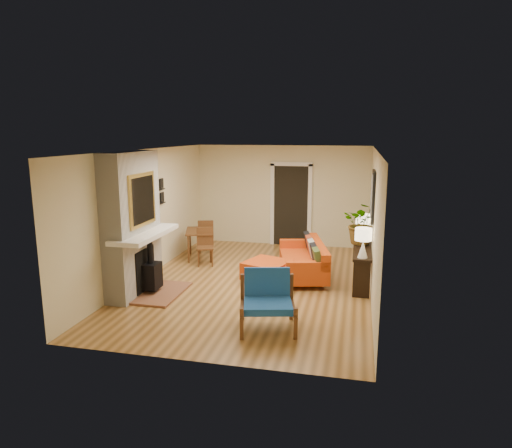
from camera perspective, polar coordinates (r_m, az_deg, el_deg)
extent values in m
plane|color=#B38044|center=(9.12, -0.28, -7.34)|extent=(6.50, 6.50, 0.00)
plane|color=white|center=(8.64, -0.30, 9.21)|extent=(6.50, 6.50, 0.00)
plane|color=beige|center=(11.94, 3.24, 3.55)|extent=(4.50, 0.00, 4.50)
plane|color=beige|center=(5.76, -7.63, -5.21)|extent=(4.50, 0.00, 4.50)
plane|color=beige|center=(9.54, -13.57, 1.24)|extent=(0.00, 6.50, 6.50)
plane|color=beige|center=(8.57, 14.52, 0.06)|extent=(0.00, 6.50, 6.50)
cube|color=black|center=(11.90, 4.39, 2.30)|extent=(0.88, 0.06, 2.10)
cube|color=white|center=(11.97, 2.06, 2.38)|extent=(0.10, 0.08, 2.18)
cube|color=white|center=(11.84, 6.73, 2.20)|extent=(0.10, 0.08, 2.18)
cube|color=white|center=(11.77, 4.46, 7.49)|extent=(1.08, 0.08, 0.10)
cube|color=black|center=(8.89, 14.41, 3.41)|extent=(0.04, 0.85, 0.95)
cube|color=slate|center=(8.89, 14.25, 3.42)|extent=(0.01, 0.70, 0.80)
cube|color=black|center=(9.82, -12.50, 2.28)|extent=(0.06, 0.95, 0.02)
cube|color=black|center=(9.77, -12.57, 4.02)|extent=(0.06, 0.95, 0.02)
cube|color=white|center=(8.48, -15.44, 3.73)|extent=(0.42, 1.50, 1.48)
cube|color=white|center=(8.75, -14.99, -4.73)|extent=(0.42, 1.50, 1.12)
cube|color=white|center=(8.50, -13.69, -1.24)|extent=(0.60, 1.68, 0.08)
cube|color=black|center=(8.68, -13.69, -5.54)|extent=(0.03, 0.72, 0.78)
cube|color=brown|center=(8.69, -11.79, -8.42)|extent=(0.75, 1.30, 0.04)
cube|color=black|center=(8.66, -12.97, -6.31)|extent=(0.30, 0.36, 0.48)
cylinder|color=black|center=(8.54, -13.10, -3.49)|extent=(0.10, 0.10, 0.40)
cube|color=gold|center=(8.40, -14.05, 2.97)|extent=(0.04, 0.95, 0.95)
cube|color=silver|center=(8.39, -13.92, 2.97)|extent=(0.01, 0.82, 0.82)
cylinder|color=silver|center=(8.76, 4.33, -7.87)|extent=(0.04, 0.04, 0.09)
cylinder|color=silver|center=(8.84, 8.56, -7.78)|extent=(0.04, 0.04, 0.09)
cylinder|color=silver|center=(10.39, 3.50, -4.73)|extent=(0.04, 0.04, 0.09)
cylinder|color=silver|center=(10.46, 7.05, -4.69)|extent=(0.04, 0.04, 0.09)
cube|color=#C85A12|center=(9.55, 5.84, -5.08)|extent=(1.26, 2.08, 0.28)
cube|color=#C85A12|center=(9.51, 7.82, -3.31)|extent=(0.63, 1.93, 0.32)
cube|color=#C85A12|center=(8.64, 6.54, -5.28)|extent=(0.85, 0.36, 0.19)
cube|color=#C85A12|center=(10.34, 5.31, -2.45)|extent=(0.85, 0.36, 0.19)
cube|color=#475624|center=(8.77, 7.70, -4.29)|extent=(0.27, 0.40, 0.39)
cube|color=black|center=(9.13, 7.36, -3.66)|extent=(0.27, 0.40, 0.39)
cube|color=#AFAFAA|center=(9.48, 7.05, -3.08)|extent=(0.27, 0.40, 0.39)
cube|color=#9F3C1D|center=(9.79, 6.80, -2.60)|extent=(0.27, 0.40, 0.39)
cube|color=black|center=(10.15, 6.53, -2.10)|extent=(0.27, 0.40, 0.39)
cylinder|color=silver|center=(9.13, -1.43, -7.11)|extent=(0.05, 0.05, 0.06)
cylinder|color=silver|center=(8.80, 2.11, -7.84)|extent=(0.05, 0.05, 0.06)
cylinder|color=silver|center=(9.65, 0.75, -6.08)|extent=(0.05, 0.05, 0.06)
cylinder|color=silver|center=(9.34, 4.15, -6.71)|extent=(0.05, 0.05, 0.06)
cube|color=#C85A12|center=(9.16, 1.40, -5.72)|extent=(1.02, 1.02, 0.34)
cube|color=brown|center=(6.98, -1.77, -10.55)|extent=(0.24, 0.80, 0.05)
cube|color=brown|center=(6.69, -1.81, -12.38)|extent=(0.07, 0.07, 0.47)
cube|color=brown|center=(7.30, -1.72, -9.11)|extent=(0.07, 0.07, 0.76)
cube|color=brown|center=(7.01, 4.70, -10.49)|extent=(0.24, 0.80, 0.05)
cube|color=brown|center=(6.72, 4.98, -12.30)|extent=(0.07, 0.07, 0.47)
cube|color=brown|center=(7.32, 4.44, -9.06)|extent=(0.07, 0.07, 0.76)
cube|color=#1C68AD|center=(6.96, 1.48, -10.04)|extent=(0.85, 0.82, 0.11)
cube|color=#1C68AD|center=(7.18, 1.38, -7.17)|extent=(0.73, 0.34, 0.44)
cube|color=brown|center=(10.75, -7.06, -0.87)|extent=(0.87, 1.04, 0.04)
cylinder|color=brown|center=(10.47, -8.44, -3.15)|extent=(0.05, 0.05, 0.64)
cylinder|color=brown|center=(10.45, -5.70, -3.11)|extent=(0.05, 0.05, 0.64)
cylinder|color=brown|center=(11.21, -8.24, -2.17)|extent=(0.05, 0.05, 0.64)
cylinder|color=brown|center=(11.19, -5.68, -2.12)|extent=(0.05, 0.05, 0.64)
cube|color=brown|center=(10.24, -6.37, -2.96)|extent=(0.47, 0.47, 0.04)
cube|color=brown|center=(10.36, -6.38, -1.52)|extent=(0.37, 0.15, 0.41)
cylinder|color=brown|center=(10.15, -7.22, -4.31)|extent=(0.04, 0.04, 0.39)
cylinder|color=brown|center=(10.15, -5.50, -4.28)|extent=(0.04, 0.04, 0.39)
cylinder|color=brown|center=(10.44, -7.16, -3.86)|extent=(0.04, 0.04, 0.39)
cylinder|color=brown|center=(10.44, -5.50, -3.83)|extent=(0.04, 0.04, 0.39)
cube|color=brown|center=(11.37, -6.27, -1.51)|extent=(0.47, 0.47, 0.04)
cube|color=brown|center=(11.15, -6.31, -0.60)|extent=(0.37, 0.15, 0.41)
cylinder|color=brown|center=(11.27, -7.03, -2.71)|extent=(0.04, 0.04, 0.39)
cylinder|color=brown|center=(11.27, -5.48, -2.68)|extent=(0.04, 0.04, 0.39)
cylinder|color=brown|center=(11.57, -6.98, -2.34)|extent=(0.04, 0.04, 0.39)
cylinder|color=brown|center=(11.56, -5.48, -2.32)|extent=(0.04, 0.04, 0.39)
cube|color=black|center=(9.16, 13.13, -3.00)|extent=(0.34, 1.85, 0.05)
cube|color=black|center=(8.44, 13.04, -6.79)|extent=(0.30, 0.04, 0.68)
cube|color=black|center=(10.07, 13.03, -3.80)|extent=(0.30, 0.04, 0.68)
cone|color=white|center=(8.37, 13.20, -3.13)|extent=(0.18, 0.18, 0.30)
cylinder|color=white|center=(8.33, 13.26, -1.93)|extent=(0.03, 0.03, 0.06)
cylinder|color=#FFEABF|center=(8.31, 13.29, -1.26)|extent=(0.30, 0.30, 0.22)
cone|color=white|center=(9.76, 13.17, -1.06)|extent=(0.18, 0.18, 0.30)
cylinder|color=white|center=(9.73, 13.22, -0.02)|extent=(0.03, 0.03, 0.06)
cylinder|color=#FFEABF|center=(9.71, 13.25, 0.56)|extent=(0.30, 0.30, 0.22)
imported|color=#1E5919|center=(9.34, 13.19, 0.11)|extent=(0.81, 0.71, 0.85)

